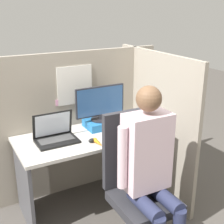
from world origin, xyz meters
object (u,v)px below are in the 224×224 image
Objects in this scene: paper_box at (101,123)px; carrot_toy at (98,143)px; laptop at (56,136)px; stapler at (137,119)px; person at (151,165)px; office_chair at (137,181)px; monitor at (100,103)px.

paper_box is 0.41m from carrot_toy.
laptop is 0.39m from carrot_toy.
person is (-0.45, -0.88, 0.02)m from stapler.
stapler is (0.40, -0.05, -0.01)m from paper_box.
person is at bearing -89.42° from office_chair.
paper_box is 2.01× the size of stapler.
monitor is 0.47m from carrot_toy.
carrot_toy is 0.59m from person.
laptop is 2.45× the size of stapler.
paper_box is at bearing 85.53° from office_chair.
carrot_toy is (-0.20, -0.36, -0.23)m from monitor.
office_chair is 0.29m from person.
paper_box reaches higher than stapler.
paper_box is at bearing 173.27° from stapler.
stapler reaches higher than carrot_toy.
carrot_toy is at bearing -119.58° from paper_box.
paper_box is at bearing 60.42° from carrot_toy.
stapler is at bearing -6.73° from paper_box.
office_chair is at bearing -70.47° from carrot_toy.
office_chair is (-0.06, -0.75, -0.22)m from paper_box.
paper_box is 0.22× the size of person.
laptop is 0.82m from office_chair.
office_chair is (0.44, -0.65, -0.24)m from laptop.
office_chair reaches higher than carrot_toy.
person is (0.14, -0.57, 0.02)m from carrot_toy.
laptop is 0.89m from stapler.
laptop reaches higher than carrot_toy.
paper_box is 0.79m from office_chair.
monitor is 0.95m from person.
monitor reaches higher than stapler.
monitor is 0.54m from laptop.
office_chair is (-0.06, -0.76, -0.43)m from monitor.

